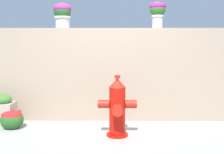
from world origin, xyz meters
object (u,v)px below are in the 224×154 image
object	(u,v)px
potted_plant_2	(158,11)
flower_bush_left	(12,118)
fire_hydrant	(117,108)
potted_plant_1	(62,13)
planter_box	(1,111)

from	to	relation	value
potted_plant_2	flower_bush_left	bearing A→B (deg)	-165.11
potted_plant_2	fire_hydrant	distance (m)	1.94
potted_plant_1	potted_plant_2	distance (m)	1.67
fire_hydrant	flower_bush_left	distance (m)	1.75
fire_hydrant	potted_plant_1	bearing A→B (deg)	134.11
planter_box	flower_bush_left	bearing A→B (deg)	-29.65
fire_hydrant	potted_plant_2	bearing A→B (deg)	54.37
planter_box	fire_hydrant	bearing A→B (deg)	-14.00
potted_plant_1	fire_hydrant	distance (m)	2.02
potted_plant_2	potted_plant_1	bearing A→B (deg)	-179.98
potted_plant_2	planter_box	xyz separation A→B (m)	(-2.64, -0.51, -1.67)
potted_plant_1	potted_plant_2	bearing A→B (deg)	0.02
flower_bush_left	planter_box	distance (m)	0.28
potted_plant_1	flower_bush_left	world-z (taller)	potted_plant_1
potted_plant_1	planter_box	distance (m)	1.97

